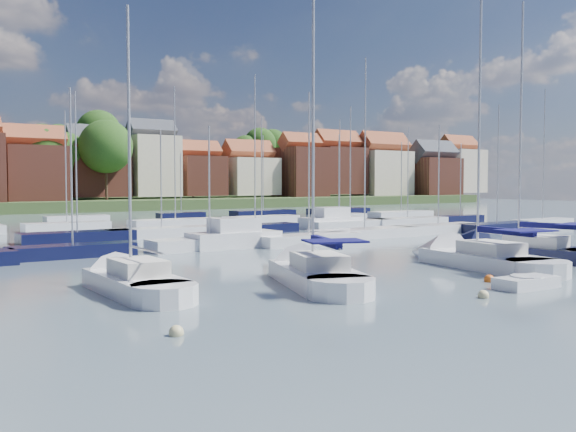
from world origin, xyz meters
TOP-DOWN VIEW (x-y plane):
  - ground at (0.00, 40.00)m, footprint 260.00×260.00m
  - sailboat_left at (-10.31, 3.85)m, footprint 6.72×11.72m
  - sailboat_centre at (1.15, 3.62)m, footprint 5.14×12.77m
  - sailboat_navy at (6.21, 4.87)m, footprint 6.26×13.32m
  - sailboat_far at (-18.77, 6.39)m, footprint 2.86×10.38m
  - tender at (-3.37, -3.76)m, footprint 3.19×1.56m
  - buoy_a at (-20.59, -3.04)m, footprint 0.48×0.48m
  - buoy_b at (-7.03, -4.25)m, footprint 0.48×0.48m
  - buoy_c at (-3.20, -1.56)m, footprint 0.52×0.52m
  - buoy_d at (1.19, -2.70)m, footprint 0.51×0.51m
  - buoy_e at (3.22, 5.51)m, footprint 0.45×0.45m
  - marina_field at (1.91, 35.15)m, footprint 79.62×41.41m
  - far_shore_town at (2.23, 132.67)m, footprint 212.46×90.00m

SIDE VIEW (x-z plane):
  - ground at x=0.00m, z-range 0.00..0.00m
  - buoy_a at x=-20.59m, z-range -0.24..0.24m
  - buoy_b at x=-7.03m, z-range -0.24..0.24m
  - buoy_c at x=-3.20m, z-range -0.26..0.26m
  - buoy_d at x=1.19m, z-range -0.26..0.26m
  - buoy_e at x=3.22m, z-range -0.23..0.23m
  - tender at x=-3.37m, z-range -0.08..0.60m
  - sailboat_far at x=-18.77m, z-range -6.55..7.22m
  - sailboat_navy at x=6.21m, z-range -8.54..9.24m
  - sailboat_centre at x=1.15m, z-range -8.06..8.76m
  - sailboat_left at x=-10.31m, z-range -7.38..8.09m
  - marina_field at x=1.91m, z-range -7.53..8.40m
  - far_shore_town at x=2.23m, z-range -6.53..15.74m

